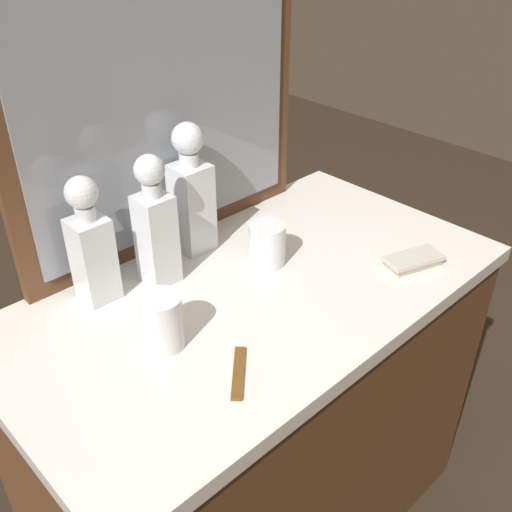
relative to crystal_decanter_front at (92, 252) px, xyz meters
name	(u,v)px	position (x,y,z in m)	size (l,w,h in m)	color
dresser	(256,418)	(0.26, -0.20, -0.52)	(1.12, 0.61, 0.82)	brown
dresser_mirror	(163,97)	(0.26, 0.08, 0.24)	(0.77, 0.03, 0.70)	brown
crystal_decanter_front	(92,252)	(0.00, 0.00, 0.00)	(0.07, 0.07, 0.28)	white
crystal_decanter_far_left	(192,200)	(0.27, 0.02, 0.01)	(0.08, 0.08, 0.31)	white
crystal_decanter_left	(156,233)	(0.13, -0.04, 0.01)	(0.07, 0.07, 0.29)	white
crystal_tumbler_rear	(267,246)	(0.35, -0.15, -0.07)	(0.08, 0.08, 0.10)	white
crystal_tumbler_far_right	(162,324)	(0.01, -0.22, -0.06)	(0.08, 0.08, 0.11)	white
silver_brush_right	(413,261)	(0.58, -0.39, -0.10)	(0.15, 0.10, 0.02)	#B7A88C
tortoiseshell_comb	(238,373)	(0.06, -0.37, -0.11)	(0.11, 0.11, 0.01)	brown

